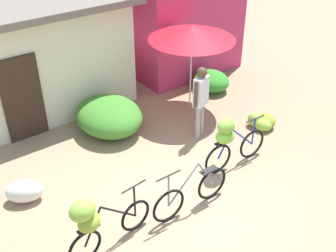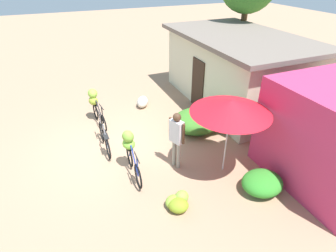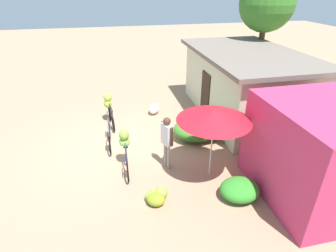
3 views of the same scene
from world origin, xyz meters
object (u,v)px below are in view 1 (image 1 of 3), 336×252
Objects in this scene: shop_pink at (174,24)px; banana_pile_on_ground at (262,122)px; bicycle_leftmost at (94,220)px; market_umbrella at (192,32)px; produce_sack at (24,191)px; bicycle_center_loaded at (230,139)px; person_vendor at (201,95)px; bicycle_near_pile at (191,193)px.

shop_pink reaches higher than banana_pile_on_ground.
bicycle_leftmost is at bearing -136.51° from shop_pink.
market_umbrella is 1.37× the size of bicycle_leftmost.
market_umbrella is 5.17m from produce_sack.
bicycle_center_loaded is at bearing -22.57° from produce_sack.
shop_pink is 4.31× the size of banana_pile_on_ground.
produce_sack is at bearing -169.41° from market_umbrella.
banana_pile_on_ground is 0.42× the size of person_vendor.
shop_pink is 5.48m from bicycle_center_loaded.
shop_pink is at bearing 43.49° from bicycle_leftmost.
bicycle_center_loaded is (-2.33, -4.93, -0.58)m from shop_pink.
person_vendor reaches higher than bicycle_center_loaded.
shop_pink reaches higher than bicycle_center_loaded.
shop_pink is 4.47m from banana_pile_on_ground.
person_vendor reaches higher than bicycle_leftmost.
bicycle_center_loaded is 2.32× the size of produce_sack.
bicycle_leftmost is at bearing -155.00° from person_vendor.
bicycle_leftmost is 0.92× the size of person_vendor.
shop_pink is 1.81× the size of person_vendor.
bicycle_near_pile is at bearing -2.36° from bicycle_leftmost.
banana_pile_on_ground is at bearing 19.65° from bicycle_near_pile.
bicycle_leftmost is at bearing -168.25° from banana_pile_on_ground.
bicycle_leftmost is 0.96× the size of bicycle_near_pile.
bicycle_center_loaded is 4.11m from produce_sack.
market_umbrella is 1.37× the size of bicycle_center_loaded.
bicycle_leftmost reaches higher than banana_pile_on_ground.
market_umbrella is 5.29m from bicycle_leftmost.
shop_pink reaches higher than produce_sack.
bicycle_leftmost is 1.00× the size of bicycle_center_loaded.
bicycle_near_pile reaches higher than banana_pile_on_ground.
bicycle_leftmost is (-4.26, -2.86, -1.30)m from market_umbrella.
produce_sack is at bearing 157.43° from bicycle_center_loaded.
banana_pile_on_ground is 5.61m from produce_sack.
person_vendor is at bearing 76.75° from bicycle_center_loaded.
bicycle_near_pile is 0.96× the size of person_vendor.
produce_sack reaches higher than banana_pile_on_ground.
produce_sack is (-0.48, 1.97, -0.54)m from bicycle_leftmost.
bicycle_leftmost is 3.97m from person_vendor.
banana_pile_on_ground is 1.85m from person_vendor.
bicycle_center_loaded is (-0.98, -2.45, -1.32)m from market_umbrella.
bicycle_center_loaded is 1.97m from banana_pile_on_ground.
market_umbrella reaches higher than bicycle_center_loaded.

